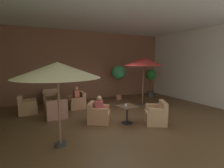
% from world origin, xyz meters
% --- Properties ---
extents(ground_plane, '(10.67, 8.13, 0.02)m').
position_xyz_m(ground_plane, '(0.00, 0.00, -0.01)').
color(ground_plane, brown).
extents(wall_back_brick, '(10.67, 0.08, 4.11)m').
position_xyz_m(wall_back_brick, '(0.00, 4.02, 2.06)').
color(wall_back_brick, brown).
rests_on(wall_back_brick, ground_plane).
extents(wall_right_plain, '(0.08, 8.13, 4.11)m').
position_xyz_m(wall_right_plain, '(5.30, 0.00, 2.06)').
color(wall_right_plain, silver).
rests_on(wall_right_plain, ground_plane).
extents(ceiling_slab, '(10.67, 8.13, 0.06)m').
position_xyz_m(ceiling_slab, '(0.00, 0.00, 4.14)').
color(ceiling_slab, silver).
rests_on(ceiling_slab, wall_back_brick).
extents(cafe_table_front_left, '(0.69, 0.69, 0.66)m').
position_xyz_m(cafe_table_front_left, '(0.08, -0.74, 0.47)').
color(cafe_table_front_left, black).
rests_on(cafe_table_front_left, ground_plane).
extents(armchair_front_left_north, '(1.05, 1.03, 0.77)m').
position_xyz_m(armchair_front_left_north, '(-0.87, -0.18, 0.30)').
color(armchair_front_left_north, '#B37857').
rests_on(armchair_front_left_north, ground_plane).
extents(armchair_front_left_east, '(1.01, 1.04, 0.85)m').
position_xyz_m(armchair_front_left_east, '(1.04, -1.27, 0.33)').
color(armchair_front_left_east, tan).
rests_on(armchair_front_left_east, ground_plane).
extents(cafe_table_front_right, '(0.71, 0.71, 0.66)m').
position_xyz_m(cafe_table_front_right, '(-2.21, 2.18, 0.51)').
color(cafe_table_front_right, black).
rests_on(cafe_table_front_right, ground_plane).
extents(armchair_front_right_north, '(0.77, 0.79, 0.80)m').
position_xyz_m(armchair_front_right_north, '(-1.07, 2.19, 0.29)').
color(armchair_front_right_north, '#AE7A56').
rests_on(armchair_front_right_north, ground_plane).
extents(armchair_front_right_east, '(0.81, 0.74, 0.87)m').
position_xyz_m(armchair_front_right_east, '(-2.19, 3.31, 0.32)').
color(armchair_front_right_east, tan).
rests_on(armchair_front_right_east, ground_plane).
extents(armchair_front_right_south, '(0.77, 0.71, 0.89)m').
position_xyz_m(armchair_front_right_south, '(-3.35, 2.19, 0.32)').
color(armchair_front_right_south, '#AE7F54').
rests_on(armchair_front_right_south, ground_plane).
extents(armchair_front_right_west, '(0.82, 0.74, 0.80)m').
position_xyz_m(armchair_front_right_west, '(-2.23, 1.04, 0.30)').
color(armchair_front_right_west, '#B47665').
rests_on(armchair_front_right_west, ground_plane).
extents(patio_umbrella_tall_red, '(2.10, 2.10, 2.55)m').
position_xyz_m(patio_umbrella_tall_red, '(2.25, 1.26, 2.31)').
color(patio_umbrella_tall_red, '#2D2D2D').
rests_on(patio_umbrella_tall_red, ground_plane).
extents(patio_umbrella_center_beige, '(2.26, 2.26, 2.31)m').
position_xyz_m(patio_umbrella_center_beige, '(-2.48, -1.44, 2.09)').
color(patio_umbrella_center_beige, '#2D2D2D').
rests_on(patio_umbrella_center_beige, ground_plane).
extents(potted_tree_left_corner, '(0.68, 0.68, 1.83)m').
position_xyz_m(potted_tree_left_corner, '(3.92, 2.71, 1.27)').
color(potted_tree_left_corner, '#333632').
rests_on(potted_tree_left_corner, ground_plane).
extents(potted_tree_mid_left, '(0.84, 0.84, 2.10)m').
position_xyz_m(potted_tree_mid_left, '(1.70, 2.99, 1.56)').
color(potted_tree_mid_left, '#A55F44').
rests_on(potted_tree_mid_left, ground_plane).
extents(patron_blue_shirt, '(0.40, 0.44, 0.63)m').
position_xyz_m(patron_blue_shirt, '(-0.83, -0.20, 0.68)').
color(patron_blue_shirt, '#AC4347').
rests_on(patron_blue_shirt, ground_plane).
extents(patron_by_window, '(0.24, 0.34, 0.70)m').
position_xyz_m(patron_by_window, '(-1.12, 2.19, 0.71)').
color(patron_by_window, '#B95641').
rests_on(patron_by_window, ground_plane).
extents(iced_drink_cup, '(0.08, 0.08, 0.11)m').
position_xyz_m(iced_drink_cup, '(-0.00, -0.77, 0.71)').
color(iced_drink_cup, white).
rests_on(iced_drink_cup, cafe_table_front_left).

